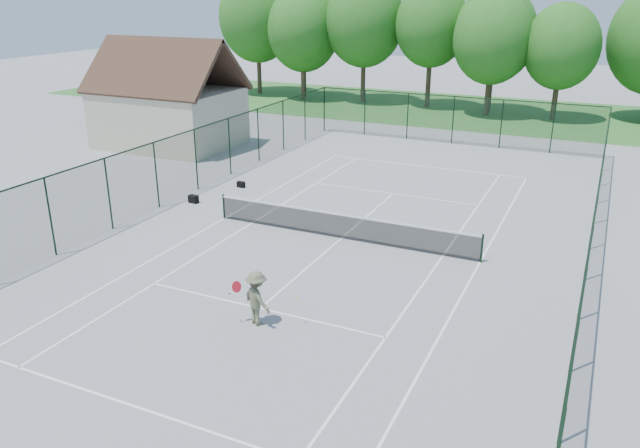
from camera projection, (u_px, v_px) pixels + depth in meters
The scene contains 10 objects.
ground at pixel (341, 238), 24.78m from camera, with size 140.00×140.00×0.00m, color gray.
grass_far at pixel (487, 112), 50.22m from camera, with size 80.00×16.00×0.01m, color #34712C.
court_lines at pixel (341, 238), 24.78m from camera, with size 11.05×23.85×0.01m.
tennis_net at pixel (341, 225), 24.58m from camera, with size 11.08×0.08×1.10m.
fence_enclosure at pixel (342, 201), 24.23m from camera, with size 18.05×36.05×3.02m.
utility_building at pixel (167, 96), 38.48m from camera, with size 8.60×6.27×6.63m.
tree_line_far at pixel (495, 35), 48.11m from camera, with size 39.40×6.40×9.70m.
sports_bag_a at pixel (193, 199), 28.87m from camera, with size 0.45×0.27×0.36m, color black.
sports_bag_b at pixel (241, 184), 31.13m from camera, with size 0.38×0.23×0.30m, color black.
tennis_player at pixel (257, 298), 18.19m from camera, with size 1.98×1.02×1.67m.
Camera 1 is at (8.94, -21.19, 9.29)m, focal length 35.00 mm.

